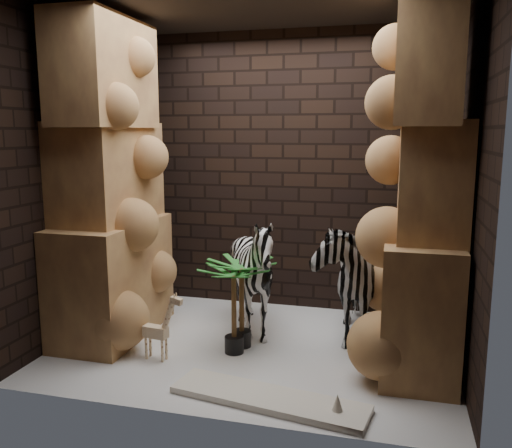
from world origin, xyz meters
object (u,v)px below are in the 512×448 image
(zebra_left, at_px, (254,281))
(giraffe_toy, at_px, (155,324))
(surfboard, at_px, (269,399))
(palm_back, at_px, (234,309))
(palm_front, at_px, (242,303))
(zebra_right, at_px, (345,266))

(zebra_left, distance_m, giraffe_toy, 1.03)
(zebra_left, relative_size, giraffe_toy, 1.89)
(surfboard, bearing_deg, palm_back, 131.97)
(palm_back, height_order, surfboard, palm_back)
(surfboard, bearing_deg, palm_front, 126.26)
(zebra_right, bearing_deg, zebra_left, -173.40)
(zebra_right, distance_m, palm_back, 1.14)
(giraffe_toy, xyz_separation_m, palm_front, (0.64, 0.45, 0.10))
(giraffe_toy, relative_size, surfboard, 0.43)
(giraffe_toy, bearing_deg, palm_front, 43.75)
(zebra_right, height_order, giraffe_toy, zebra_right)
(surfboard, bearing_deg, zebra_left, 118.91)
(zebra_right, height_order, palm_front, zebra_right)
(giraffe_toy, bearing_deg, zebra_left, 56.00)
(palm_front, bearing_deg, zebra_right, 29.23)
(giraffe_toy, relative_size, palm_back, 0.79)
(giraffe_toy, distance_m, palm_front, 0.79)
(palm_back, xyz_separation_m, surfboard, (0.50, -0.78, -0.38))
(giraffe_toy, distance_m, surfboard, 1.24)
(palm_front, bearing_deg, giraffe_toy, -144.47)
(zebra_left, distance_m, palm_back, 0.47)
(zebra_right, xyz_separation_m, zebra_left, (-0.83, -0.20, -0.15))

